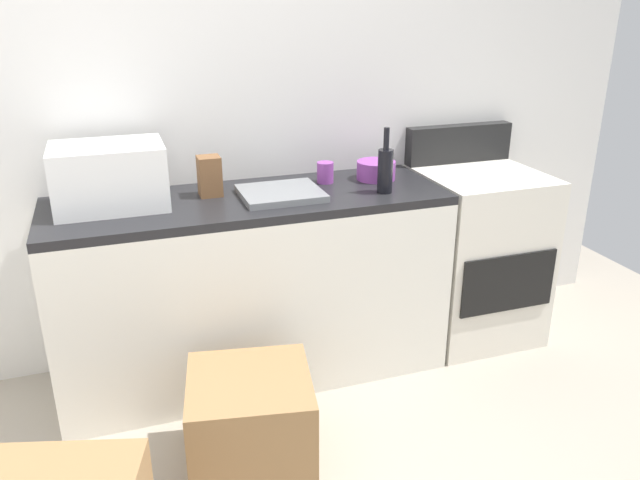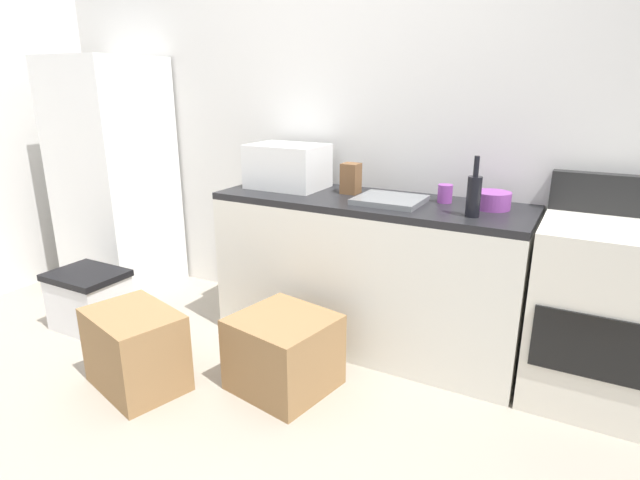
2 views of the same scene
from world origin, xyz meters
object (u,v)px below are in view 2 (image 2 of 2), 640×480
coffee_mug (445,194)px  knife_block (351,178)px  wine_bottle (474,195)px  storage_bin (90,299)px  stove_oven (598,312)px  mixing_bowl (492,200)px  cardboard_box_medium (284,352)px  cardboard_box_small (136,349)px  microwave (288,166)px  refrigerator (115,177)px

coffee_mug → knife_block: (-0.56, -0.03, 0.04)m
wine_bottle → storage_bin: wine_bottle is taller
stove_oven → wine_bottle: wine_bottle is taller
knife_block → mixing_bowl: 0.82m
cardboard_box_medium → mixing_bowl: bearing=42.0°
knife_block → mixing_bowl: size_ratio=0.95×
cardboard_box_medium → storage_bin: (-1.47, -0.02, -0.01)m
mixing_bowl → storage_bin: mixing_bowl is taller
stove_oven → cardboard_box_small: (-2.07, -1.03, -0.26)m
coffee_mug → knife_block: bearing=-177.2°
microwave → knife_block: (0.43, 0.03, -0.05)m
cardboard_box_medium → storage_bin: bearing=-179.0°
coffee_mug → refrigerator: bearing=-176.3°
stove_oven → cardboard_box_medium: bearing=-154.3°
wine_bottle → cardboard_box_medium: wine_bottle is taller
refrigerator → wine_bottle: refrigerator is taller
refrigerator → cardboard_box_small: bearing=-39.2°
wine_bottle → cardboard_box_medium: (-0.78, -0.53, -0.81)m
coffee_mug → knife_block: knife_block is taller
knife_block → refrigerator: bearing=-176.0°
stove_oven → refrigerator: bearing=-179.0°
knife_block → storage_bin: 1.86m
cardboard_box_medium → cardboard_box_small: (-0.68, -0.36, 0.01)m
knife_block → cardboard_box_medium: size_ratio=0.38×
mixing_bowl → cardboard_box_medium: bearing=-138.0°
cardboard_box_medium → storage_bin: size_ratio=1.02×
coffee_mug → wine_bottle: bearing=-49.9°
refrigerator → knife_block: (1.89, 0.13, 0.13)m
mixing_bowl → cardboard_box_medium: 1.35m
stove_oven → coffee_mug: bearing=172.7°
coffee_mug → mixing_bowl: size_ratio=0.53×
stove_oven → coffee_mug: (-0.82, 0.10, 0.48)m
wine_bottle → coffee_mug: size_ratio=3.00×
stove_oven → cardboard_box_small: stove_oven is taller
stove_oven → knife_block: bearing=176.8°
microwave → wine_bottle: (1.19, -0.19, -0.03)m
wine_bottle → coffee_mug: bearing=130.1°
microwave → coffee_mug: size_ratio=4.60×
knife_block → storage_bin: knife_block is taller
refrigerator → stove_oven: refrigerator is taller
stove_oven → storage_bin: stove_oven is taller
coffee_mug → microwave: bearing=-176.9°
coffee_mug → cardboard_box_small: coffee_mug is taller
knife_block → cardboard_box_medium: (-0.02, -0.75, -0.79)m
refrigerator → storage_bin: size_ratio=3.72×
knife_block → mixing_bowl: (0.82, 0.00, -0.04)m
cardboard_box_small → coffee_mug: bearing=42.1°
microwave → knife_block: microwave is taller
stove_oven → cardboard_box_medium: 1.57m
cardboard_box_medium → cardboard_box_small: bearing=-151.9°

